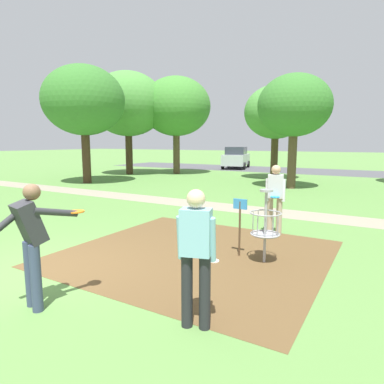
{
  "coord_description": "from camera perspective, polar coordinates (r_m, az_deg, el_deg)",
  "views": [
    {
      "loc": [
        5.22,
        -3.38,
        2.25
      ],
      "look_at": [
        0.96,
        3.84,
        1.0
      ],
      "focal_mm": 31.44,
      "sensor_mm": 36.0,
      "label": 1
    }
  ],
  "objects": [
    {
      "name": "tree_far_left",
      "position": [
        24.2,
        -2.7,
        14.24
      ],
      "size": [
        4.81,
        4.81,
        6.75
      ],
      "color": "brown",
      "rests_on": "ground"
    },
    {
      "name": "disc_golf_basket",
      "position": [
        6.45,
        11.86,
        -5.12
      ],
      "size": [
        0.98,
        0.58,
        1.39
      ],
      "color": "#9E9EA3",
      "rests_on": "ground"
    },
    {
      "name": "dirt_tee_pad",
      "position": [
        6.98,
        0.57,
        -10.3
      ],
      "size": [
        5.01,
        4.74,
        0.01
      ],
      "primitive_type": "cube",
      "color": "brown",
      "rests_on": "ground"
    },
    {
      "name": "parked_car_leftmost",
      "position": [
        29.39,
        7.5,
        5.81
      ],
      "size": [
        2.73,
        4.5,
        1.84
      ],
      "color": "#B2B7BC",
      "rests_on": "ground"
    },
    {
      "name": "player_throwing",
      "position": [
        8.32,
        13.92,
        -0.64
      ],
      "size": [
        0.49,
        0.44,
        1.71
      ],
      "color": "tan",
      "rests_on": "ground"
    },
    {
      "name": "player_waiting_left",
      "position": [
        4.05,
        0.67,
        -9.99
      ],
      "size": [
        0.5,
        0.44,
        1.71
      ],
      "color": "#232328",
      "rests_on": "ground"
    },
    {
      "name": "tree_mid_right",
      "position": [
        17.16,
        16.97,
        13.77
      ],
      "size": [
        3.47,
        3.47,
        5.45
      ],
      "color": "brown",
      "rests_on": "ground"
    },
    {
      "name": "gravel_path",
      "position": [
        11.95,
        4.02,
        -2.39
      ],
      "size": [
        40.0,
        1.35,
        0.0
      ],
      "primitive_type": "cube",
      "color": "gray",
      "rests_on": "ground"
    },
    {
      "name": "player_foreground_watching",
      "position": [
        4.98,
        -25.54,
        -7.07
      ],
      "size": [
        0.73,
        1.0,
        1.71
      ],
      "color": "#384260",
      "rests_on": "ground"
    },
    {
      "name": "parking_lot_strip",
      "position": [
        27.78,
        19.61,
        3.34
      ],
      "size": [
        36.0,
        6.0,
        0.01
      ],
      "primitive_type": "cube",
      "color": "#4C4C51",
      "rests_on": "ground"
    },
    {
      "name": "frisbee_near_basket",
      "position": [
        6.54,
        3.69,
        -11.57
      ],
      "size": [
        0.21,
        0.21,
        0.02
      ],
      "primitive_type": "cylinder",
      "color": "white",
      "rests_on": "ground"
    },
    {
      "name": "tree_mid_center",
      "position": [
        21.21,
        14.04,
        12.97
      ],
      "size": [
        3.75,
        3.75,
        5.62
      ],
      "color": "#4C3823",
      "rests_on": "ground"
    },
    {
      "name": "frisbee_by_tee",
      "position": [
        9.8,
        -0.15,
        -4.74
      ],
      "size": [
        0.21,
        0.21,
        0.02
      ],
      "primitive_type": "cylinder",
      "color": "green",
      "rests_on": "ground"
    },
    {
      "name": "tree_far_center",
      "position": [
        24.24,
        -10.84,
        14.4
      ],
      "size": [
        5.15,
        5.15,
        7.02
      ],
      "color": "#422D1E",
      "rests_on": "ground"
    },
    {
      "name": "frisbee_scattered_a",
      "position": [
        8.33,
        2.83,
        -7.14
      ],
      "size": [
        0.22,
        0.22,
        0.02
      ],
      "primitive_type": "cylinder",
      "color": "green",
      "rests_on": "ground"
    },
    {
      "name": "frisbee_far_left",
      "position": [
        11.09,
        -0.38,
        -3.17
      ],
      "size": [
        0.26,
        0.26,
        0.02
      ],
      "primitive_type": "cylinder",
      "color": "#1E93DB",
      "rests_on": "ground"
    },
    {
      "name": "tree_near_right",
      "position": [
        19.56,
        -17.89,
        14.49
      ],
      "size": [
        4.37,
        4.37,
        6.32
      ],
      "color": "#422D1E",
      "rests_on": "ground"
    },
    {
      "name": "ground_plane",
      "position": [
        6.62,
        -25.46,
        -12.25
      ],
      "size": [
        160.0,
        160.0,
        0.0
      ],
      "primitive_type": "plane",
      "color": "#5B8942"
    }
  ]
}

